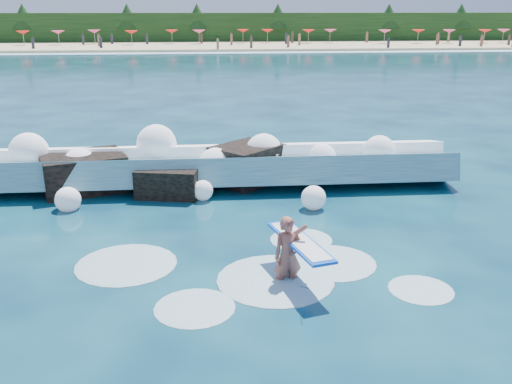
# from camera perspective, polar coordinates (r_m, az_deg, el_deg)

# --- Properties ---
(ground) EXTENTS (200.00, 200.00, 0.00)m
(ground) POSITION_cam_1_polar(r_m,az_deg,el_deg) (14.28, -5.35, -7.25)
(ground) COLOR #061D37
(ground) RESTS_ON ground
(beach) EXTENTS (140.00, 20.00, 0.40)m
(beach) POSITION_cam_1_polar(r_m,az_deg,el_deg) (91.10, -5.27, 14.33)
(beach) COLOR tan
(beach) RESTS_ON ground
(wet_band) EXTENTS (140.00, 5.00, 0.08)m
(wet_band) POSITION_cam_1_polar(r_m,az_deg,el_deg) (80.14, -5.27, 13.71)
(wet_band) COLOR silver
(wet_band) RESTS_ON ground
(treeline) EXTENTS (140.00, 4.00, 5.00)m
(treeline) POSITION_cam_1_polar(r_m,az_deg,el_deg) (100.97, -5.31, 16.00)
(treeline) COLOR black
(treeline) RESTS_ON ground
(breaking_wave) EXTENTS (19.44, 2.96, 1.68)m
(breaking_wave) POSITION_cam_1_polar(r_m,az_deg,el_deg) (20.51, -7.80, 2.36)
(breaking_wave) COLOR teal
(breaking_wave) RESTS_ON ground
(rock_cluster) EXTENTS (8.78, 3.62, 1.59)m
(rock_cluster) POSITION_cam_1_polar(r_m,az_deg,el_deg) (20.22, -9.56, 1.80)
(rock_cluster) COLOR black
(rock_cluster) RESTS_ON ground
(surfer_with_board) EXTENTS (1.29, 3.04, 1.90)m
(surfer_with_board) POSITION_cam_1_polar(r_m,az_deg,el_deg) (13.17, 3.48, -6.10)
(surfer_with_board) COLOR brown
(surfer_with_board) RESTS_ON ground
(wave_spray) EXTENTS (15.66, 4.72, 2.16)m
(wave_spray) POSITION_cam_1_polar(r_m,az_deg,el_deg) (20.27, -8.74, 3.37)
(wave_spray) COLOR white
(wave_spray) RESTS_ON ground
(surf_foam) EXTENTS (8.82, 5.21, 0.14)m
(surf_foam) POSITION_cam_1_polar(r_m,az_deg,el_deg) (13.87, -0.73, -7.95)
(surf_foam) COLOR silver
(surf_foam) RESTS_ON ground
(beach_umbrellas) EXTENTS (111.78, 5.89, 0.50)m
(beach_umbrellas) POSITION_cam_1_polar(r_m,az_deg,el_deg) (93.19, -5.32, 15.67)
(beach_umbrellas) COLOR #168A7C
(beach_umbrellas) RESTS_ON ground
(beachgoers) EXTENTS (92.47, 12.82, 1.94)m
(beachgoers) POSITION_cam_1_polar(r_m,az_deg,el_deg) (89.38, -10.97, 14.62)
(beachgoers) COLOR #3F332D
(beachgoers) RESTS_ON ground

